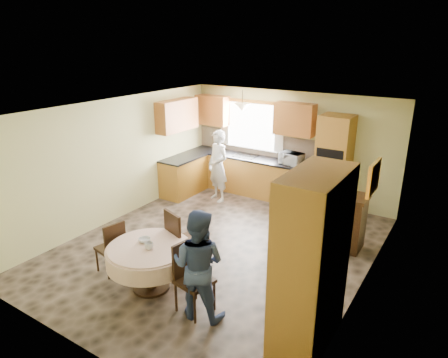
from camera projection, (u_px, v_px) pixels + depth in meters
floor at (219, 247)px, 7.27m from camera, size 5.00×6.00×0.01m
ceiling at (218, 110)px, 6.44m from camera, size 5.00×6.00×0.01m
wall_back at (290, 146)px, 9.24m from camera, size 5.00×0.02×2.50m
wall_front at (71, 259)px, 4.48m from camera, size 5.00×0.02×2.50m
wall_left at (116, 160)px, 8.13m from camera, size 0.02×6.00×2.50m
wall_right at (367, 216)px, 5.58m from camera, size 0.02×6.00×2.50m
window at (252, 126)px, 9.62m from camera, size 1.40×0.03×1.10m
curtain_left at (225, 121)px, 9.94m from camera, size 0.22×0.02×1.15m
curtain_right at (279, 128)px, 9.18m from camera, size 0.22×0.02×1.15m
base_cab_back at (251, 176)px, 9.70m from camera, size 3.30×0.60×0.88m
counter_back at (251, 158)px, 9.55m from camera, size 3.30×0.64×0.04m
base_cab_left at (184, 176)px, 9.68m from camera, size 0.60×1.20×0.88m
counter_left at (183, 158)px, 9.52m from camera, size 0.64×1.20×0.04m
backsplash at (257, 144)px, 9.69m from camera, size 3.30×0.02×0.55m
wall_cab_left at (212, 110)px, 9.93m from camera, size 0.85×0.33×0.72m
wall_cab_right at (295, 119)px, 8.81m from camera, size 0.90×0.33×0.72m
wall_cab_side at (177, 115)px, 9.26m from camera, size 0.33×1.20×0.72m
oven_tower at (333, 165)px, 8.47m from camera, size 0.66×0.62×2.12m
oven_upper at (329, 160)px, 8.15m from camera, size 0.56×0.01×0.45m
oven_lower at (327, 183)px, 8.32m from camera, size 0.56×0.01×0.45m
pendant at (242, 107)px, 9.06m from camera, size 0.36×0.36×0.18m
sideboard at (327, 219)px, 7.29m from camera, size 1.34×0.56×0.96m
space_heater at (328, 235)px, 7.07m from camera, size 0.52×0.44×0.61m
cupboard at (311, 262)px, 4.67m from camera, size 0.58×1.17×2.23m
dining_table at (149, 256)px, 5.90m from camera, size 1.26×1.26×0.71m
chair_left at (112, 245)px, 6.31m from camera, size 0.46×0.46×0.90m
chair_back at (180, 238)px, 6.35m from camera, size 0.58×0.58×1.06m
chair_right at (190, 273)px, 5.45m from camera, size 0.50×0.50×1.01m
framed_picture at (374, 178)px, 5.66m from camera, size 0.06×0.57×0.48m
microwave at (291, 159)px, 8.92m from camera, size 0.54×0.40×0.27m
person_sink at (218, 166)px, 9.14m from camera, size 0.71×0.60×1.66m
person_dining at (198, 264)px, 5.26m from camera, size 0.87×0.75×1.55m
bowl_sideboard at (319, 191)px, 7.23m from camera, size 0.23×0.23×0.05m
bottle_sideboard at (354, 192)px, 6.88m from camera, size 0.11×0.11×0.27m
cup_table at (149, 246)px, 5.75m from camera, size 0.16×0.16×0.10m
bowl_table at (145, 240)px, 5.96m from camera, size 0.18×0.18×0.06m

